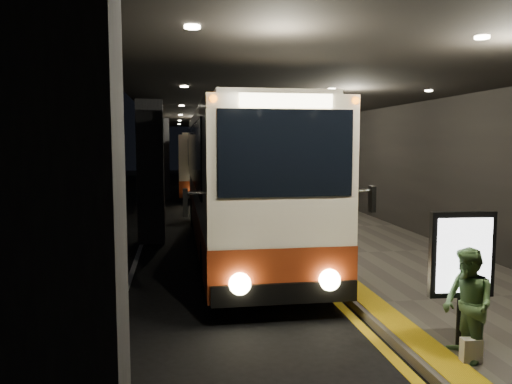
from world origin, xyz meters
TOP-DOWN VIEW (x-y plane):
  - ground at (0.00, 0.00)m, footprint 90.00×90.00m
  - lane_line_white at (-1.80, 5.00)m, footprint 0.12×50.00m
  - kerb_stripe_yellow at (2.35, 5.00)m, footprint 0.18×50.00m
  - sidewalk at (4.75, 5.00)m, footprint 4.50×50.00m
  - tactile_strip at (2.85, 5.00)m, footprint 0.50×50.00m
  - terminal_wall at (7.00, 5.00)m, footprint 0.10×50.00m
  - support_columns at (-1.50, 4.00)m, footprint 0.80×24.80m
  - canopy at (2.50, 5.00)m, footprint 9.00×50.00m
  - coach_main at (1.08, 2.49)m, footprint 2.62×12.57m
  - coach_second at (0.85, 18.53)m, footprint 2.94×11.22m
  - coach_third at (0.94, 30.10)m, footprint 3.00×11.72m
  - passenger_boarding at (2.80, -1.71)m, footprint 0.52×0.69m
  - passenger_waiting_green at (3.16, -5.69)m, footprint 0.49×0.76m
  - bag_polka at (3.51, -5.19)m, footprint 0.29×0.13m
  - bag_plain at (3.19, -5.76)m, footprint 0.27×0.18m
  - info_sign at (3.26, -5.36)m, footprint 0.95×0.16m
  - stanchion_post at (2.75, -0.76)m, footprint 0.05×0.05m

SIDE VIEW (x-z plane):
  - ground at x=0.00m, z-range 0.00..0.00m
  - lane_line_white at x=-1.80m, z-range 0.00..0.01m
  - kerb_stripe_yellow at x=2.35m, z-range 0.00..0.01m
  - sidewalk at x=4.75m, z-range 0.00..0.15m
  - tactile_strip at x=2.85m, z-range 0.15..0.16m
  - bag_plain at x=3.19m, z-range 0.15..0.48m
  - bag_polka at x=3.51m, z-range 0.15..0.50m
  - stanchion_post at x=2.75m, z-range 0.15..1.33m
  - passenger_waiting_green at x=3.16m, z-range 0.15..1.70m
  - passenger_boarding at x=2.80m, z-range 0.15..1.87m
  - info_sign at x=3.26m, z-range 0.50..2.50m
  - coach_second at x=0.85m, z-range -0.07..3.42m
  - coach_third at x=0.94m, z-range -0.07..3.58m
  - coach_main at x=1.08m, z-range -0.08..3.83m
  - support_columns at x=-1.50m, z-range 0.00..4.40m
  - terminal_wall at x=7.00m, z-range 0.00..6.00m
  - canopy at x=2.50m, z-range 4.40..4.80m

